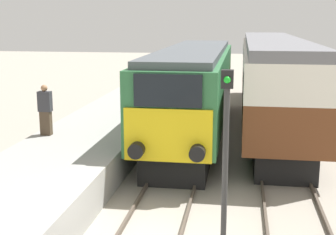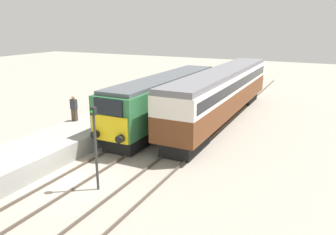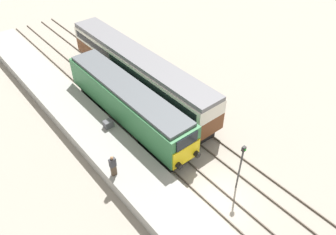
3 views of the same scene
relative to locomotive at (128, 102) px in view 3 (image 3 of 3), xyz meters
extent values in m
plane|color=gray|center=(0.00, -10.33, -2.11)|extent=(120.00, 120.00, 0.00)
cube|color=gray|center=(-3.30, -2.33, -1.59)|extent=(3.50, 50.00, 1.04)
cube|color=#4C4238|center=(-0.72, -5.33, -2.04)|extent=(0.07, 60.00, 0.14)
cube|color=#4C4238|center=(0.72, -5.33, -2.04)|extent=(0.07, 60.00, 0.14)
cube|color=#4C4238|center=(2.68, -5.33, -2.04)|extent=(0.07, 60.00, 0.14)
cube|color=#4C4238|center=(4.12, -5.33, -2.04)|extent=(0.07, 60.00, 0.14)
cube|color=black|center=(0.00, -4.62, -1.61)|extent=(2.03, 4.00, 1.00)
cube|color=black|center=(0.00, 4.70, -1.61)|extent=(2.03, 4.00, 1.00)
cube|color=#2D6B3D|center=(0.00, 0.04, 0.15)|extent=(2.70, 14.31, 2.52)
cube|color=yellow|center=(0.00, -7.16, -0.36)|extent=(2.48, 0.10, 1.51)
cube|color=black|center=(0.00, -7.16, 0.90)|extent=(1.89, 0.10, 0.91)
cube|color=#4C5156|center=(0.00, 0.04, 1.53)|extent=(2.38, 13.74, 0.24)
cylinder|color=black|center=(-0.85, -7.37, -0.76)|extent=(0.44, 0.35, 0.44)
cylinder|color=black|center=(0.85, -7.37, -0.76)|extent=(0.44, 0.35, 0.44)
cube|color=black|center=(3.40, -4.09, -1.64)|extent=(1.89, 3.60, 0.95)
cube|color=black|center=(3.40, 10.49, -1.64)|extent=(1.89, 3.60, 0.95)
cube|color=brown|center=(3.40, 3.20, -0.39)|extent=(2.70, 18.99, 1.54)
cube|color=silver|center=(3.40, 3.20, 0.98)|extent=(2.71, 18.99, 1.21)
cube|color=black|center=(3.40, 3.20, 0.98)|extent=(2.75, 18.23, 0.67)
cube|color=slate|center=(3.40, 3.20, 1.77)|extent=(2.48, 18.99, 0.36)
cube|color=#473828|center=(-4.55, -4.91, -0.66)|extent=(0.36, 0.24, 0.82)
cube|color=#333338|center=(-4.55, -4.91, 0.10)|extent=(0.44, 0.26, 0.69)
sphere|color=#9E704C|center=(-4.55, -4.91, 0.55)|extent=(0.22, 0.22, 0.22)
cylinder|color=#333333|center=(1.70, -10.49, -0.31)|extent=(0.12, 0.12, 3.60)
cube|color=black|center=(1.70, -10.49, 1.67)|extent=(0.24, 0.20, 0.36)
sphere|color=green|center=(1.70, -10.60, 1.67)|extent=(0.14, 0.14, 0.14)
cube|color=#4C4C51|center=(-2.25, -0.46, -0.77)|extent=(0.70, 0.56, 0.60)
camera|label=1|loc=(1.96, -19.60, 2.80)|focal=50.00mm
camera|label=2|loc=(10.73, -21.41, 5.31)|focal=35.00mm
camera|label=3|loc=(-11.11, -18.50, 16.17)|focal=35.00mm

